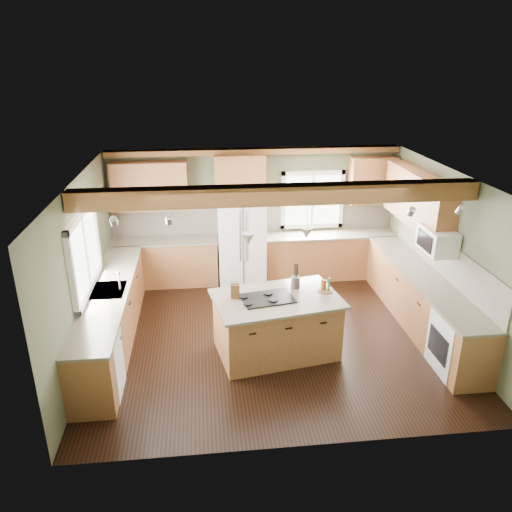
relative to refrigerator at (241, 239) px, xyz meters
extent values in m
plane|color=black|center=(0.30, -2.12, -0.90)|extent=(5.60, 5.60, 0.00)
plane|color=silver|center=(0.30, -2.12, 1.70)|extent=(5.60, 5.60, 0.00)
plane|color=#4C523A|center=(0.30, 0.38, 0.40)|extent=(5.60, 0.00, 5.60)
plane|color=#4C523A|center=(-2.50, -2.12, 0.40)|extent=(0.00, 5.00, 5.00)
plane|color=#4C523A|center=(3.10, -2.12, 0.40)|extent=(0.00, 5.00, 5.00)
cube|color=brown|center=(0.30, -2.61, 1.57)|extent=(5.55, 0.26, 0.26)
cube|color=brown|center=(0.30, 0.28, 1.64)|extent=(5.55, 0.20, 0.10)
cube|color=brown|center=(0.30, 0.36, 0.31)|extent=(5.58, 0.03, 0.58)
cube|color=brown|center=(3.08, -2.07, 0.31)|extent=(0.03, 3.70, 0.58)
cube|color=brown|center=(-1.49, 0.08, -0.46)|extent=(2.02, 0.60, 0.88)
cube|color=#4F4539|center=(-1.49, 0.08, 0.00)|extent=(2.06, 0.64, 0.04)
cube|color=brown|center=(1.79, 0.08, -0.46)|extent=(2.62, 0.60, 0.88)
cube|color=#4F4539|center=(1.79, 0.08, 0.00)|extent=(2.66, 0.64, 0.04)
cube|color=brown|center=(-2.20, -2.07, -0.46)|extent=(0.60, 3.70, 0.88)
cube|color=#4F4539|center=(-2.20, -2.07, 0.00)|extent=(0.64, 3.74, 0.04)
cube|color=brown|center=(2.80, -2.07, -0.46)|extent=(0.60, 3.70, 0.88)
cube|color=#4F4539|center=(2.80, -2.07, 0.00)|extent=(0.64, 3.74, 0.04)
cube|color=brown|center=(-1.69, 0.21, 1.05)|extent=(1.40, 0.35, 0.90)
cube|color=brown|center=(0.00, 0.21, 1.25)|extent=(0.96, 0.35, 0.70)
cube|color=brown|center=(2.92, -1.22, 1.05)|extent=(0.35, 2.20, 0.90)
cube|color=brown|center=(2.60, 0.21, 1.05)|extent=(0.90, 0.35, 0.90)
cube|color=white|center=(-2.48, -2.07, 0.65)|extent=(0.04, 1.60, 1.05)
cube|color=white|center=(1.45, 0.36, 0.65)|extent=(1.10, 0.04, 1.00)
cube|color=#262628|center=(-2.20, -2.07, 0.01)|extent=(0.50, 0.65, 0.03)
cylinder|color=#B2B2B7|center=(-2.02, -2.07, 0.15)|extent=(0.02, 0.02, 0.28)
cube|color=white|center=(-2.19, -3.37, -0.47)|extent=(0.60, 0.60, 0.84)
cube|color=white|center=(2.79, -3.37, -0.47)|extent=(0.60, 0.72, 0.84)
cube|color=white|center=(2.88, -2.17, 0.65)|extent=(0.40, 0.70, 0.38)
cone|color=#B2B2B7|center=(-0.12, -2.69, 0.98)|extent=(0.18, 0.18, 0.16)
cone|color=#B2B2B7|center=(0.72, -2.53, 0.98)|extent=(0.18, 0.18, 0.16)
cube|color=white|center=(0.00, 0.00, 0.00)|extent=(0.90, 0.74, 1.80)
cube|color=brown|center=(0.30, -2.61, -0.46)|extent=(1.87, 1.33, 0.88)
cube|color=#4F4539|center=(0.30, -2.61, 0.00)|extent=(2.00, 1.46, 0.04)
cube|color=black|center=(0.16, -2.63, 0.03)|extent=(0.82, 0.62, 0.02)
cube|color=brown|center=(-0.30, -2.55, 0.13)|extent=(0.13, 0.10, 0.22)
cylinder|color=#423C35|center=(0.64, -2.30, 0.11)|extent=(0.15, 0.15, 0.18)
camera|label=1|loc=(-0.72, -9.08, 3.32)|focal=35.00mm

